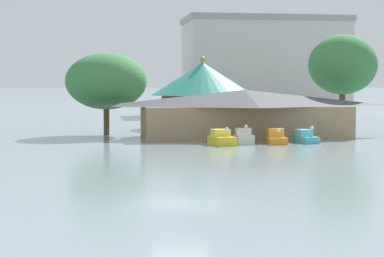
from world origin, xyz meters
The scene contains 10 objects.
ground_plane centered at (0.00, 0.00, 0.00)m, with size 2000.00×2000.00×0.00m, color gray.
pedal_boat_yellow centered at (7.30, 27.90, 0.53)m, with size 2.09×3.10×1.58m.
pedal_boat_white centered at (9.52, 29.22, 0.54)m, with size 1.54×2.28×1.66m.
pedal_boat_orange centered at (12.24, 28.52, 0.51)m, with size 1.83×2.96×1.41m.
pedal_boat_cyan centered at (15.02, 28.84, 0.46)m, with size 1.87×2.82×1.55m.
boathouse centered at (11.02, 35.38, 2.43)m, with size 21.14×8.63×4.63m.
green_roof_pavilion centered at (9.29, 49.74, 4.29)m, with size 12.08×12.08×8.41m.
shoreline_tree_mid centered at (-2.11, 40.41, 5.46)m, with size 8.20×8.20×8.33m.
shoreline_tree_right centered at (23.18, 41.35, 7.25)m, with size 7.37×7.37×10.50m.
background_building_block centered at (26.97, 88.89, 8.46)m, with size 28.25×14.17×16.89m.
Camera 1 is at (-3.89, -28.99, 5.16)m, focal length 63.88 mm.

